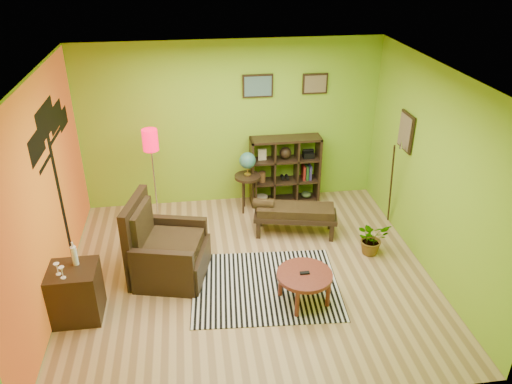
{
  "coord_description": "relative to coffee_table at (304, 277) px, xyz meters",
  "views": [
    {
      "loc": [
        -0.69,
        -5.63,
        4.26
      ],
      "look_at": [
        0.17,
        0.45,
        1.05
      ],
      "focal_mm": 35.0,
      "sensor_mm": 36.0,
      "label": 1
    }
  ],
  "objects": [
    {
      "name": "armchair",
      "position": [
        -1.77,
        0.82,
        -0.02
      ],
      "size": [
        1.15,
        1.15,
        1.16
      ],
      "color": "black",
      "rests_on": "ground"
    },
    {
      "name": "floor_lamp",
      "position": [
        -1.92,
        2.24,
        0.95
      ],
      "size": [
        0.25,
        0.25,
        1.63
      ],
      "color": "silver",
      "rests_on": "ground"
    },
    {
      "name": "potted_plant",
      "position": [
        1.24,
        0.94,
        -0.17
      ],
      "size": [
        0.57,
        0.61,
        0.4
      ],
      "primitive_type": "imported",
      "rotation": [
        0.0,
        0.0,
        0.22
      ],
      "color": "#26661E",
      "rests_on": "ground"
    },
    {
      "name": "room_shell",
      "position": [
        -0.72,
        0.69,
        1.42
      ],
      "size": [
        5.04,
        4.54,
        2.82
      ],
      "color": "#85BD25",
      "rests_on": "ground"
    },
    {
      "name": "ground",
      "position": [
        -0.63,
        0.68,
        -0.38
      ],
      "size": [
        5.0,
        5.0,
        0.0
      ],
      "primitive_type": "plane",
      "color": "tan",
      "rests_on": "ground"
    },
    {
      "name": "side_cabinet",
      "position": [
        -2.83,
        0.13,
        -0.02
      ],
      "size": [
        0.59,
        0.54,
        1.02
      ],
      "color": "black",
      "rests_on": "ground"
    },
    {
      "name": "globe_table",
      "position": [
        -0.41,
        2.48,
        0.43
      ],
      "size": [
        0.44,
        0.44,
        1.07
      ],
      "color": "black",
      "rests_on": "ground"
    },
    {
      "name": "cube_shelf",
      "position": [
        0.28,
        2.71,
        0.22
      ],
      "size": [
        1.2,
        0.35,
        1.2
      ],
      "color": "black",
      "rests_on": "ground"
    },
    {
      "name": "bench",
      "position": [
        0.2,
        1.64,
        0.0
      ],
      "size": [
        1.35,
        0.72,
        0.59
      ],
      "color": "black",
      "rests_on": "ground"
    },
    {
      "name": "zebra_rug",
      "position": [
        -0.44,
        0.37,
        -0.37
      ],
      "size": [
        2.07,
        1.71,
        0.01
      ],
      "primitive_type": "cube",
      "rotation": [
        0.0,
        0.0,
        -0.07
      ],
      "color": "silver",
      "rests_on": "ground"
    },
    {
      "name": "coffee_table",
      "position": [
        0.0,
        0.0,
        0.0
      ],
      "size": [
        0.71,
        0.71,
        0.46
      ],
      "color": "maroon",
      "rests_on": "ground"
    }
  ]
}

